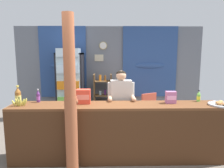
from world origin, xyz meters
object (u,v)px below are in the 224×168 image
Objects in this scene: bottle_shelf_rack at (103,97)px; pastry_tray at (221,104)px; banana_bunch at (20,102)px; plastic_lawn_chair at (145,107)px; shopkeeper at (121,100)px; soda_bottle_grape_soda at (38,97)px; snack_box_crackers at (83,96)px; soda_bottle_lime_soda at (199,97)px; timber_post at (70,100)px; soda_bottle_iced_tea at (18,96)px; stall_counter at (117,128)px; drink_fridge at (70,83)px; snack_box_wafer at (171,97)px.

bottle_shelf_rack reaches higher than pastry_tray.
bottle_shelf_rack is at bearing 58.52° from banana_bunch.
bottle_shelf_rack is 1.18m from plastic_lawn_chair.
banana_bunch is at bearing -162.96° from shopkeeper.
snack_box_crackers is at bearing -8.45° from soda_bottle_grape_soda.
plastic_lawn_chair is 4.19× the size of soda_bottle_lime_soda.
timber_post is at bearing -21.54° from banana_bunch.
soda_bottle_lime_soda reaches higher than pastry_tray.
soda_bottle_lime_soda is 2.03m from snack_box_crackers.
banana_bunch is (-3.30, 0.03, 0.04)m from pastry_tray.
soda_bottle_iced_tea is 1.18× the size of banana_bunch.
snack_box_crackers is 1.03m from banana_bunch.
stall_counter is 1.64m from banana_bunch.
drink_fridge is at bearing 145.02° from pastry_tray.
soda_bottle_grape_soda is at bearing 50.14° from banana_bunch.
drink_fridge is 1.83m from soda_bottle_iced_tea.
bottle_shelf_rack is (-0.29, 2.17, 0.06)m from stall_counter.
bottle_shelf_rack is at bearing 53.73° from soda_bottle_iced_tea.
timber_post is at bearing -163.37° from snack_box_wafer.
shopkeeper is (0.80, 0.87, -0.20)m from timber_post.
soda_bottle_grape_soda reaches higher than snack_box_wafer.
plastic_lawn_chair is 1.96m from pastry_tray.
soda_bottle_iced_tea is 0.33m from soda_bottle_grape_soda.
soda_bottle_lime_soda is 1.00× the size of snack_box_wafer.
bottle_shelf_rack is at bearing 81.94° from snack_box_crackers.
snack_box_crackers is (1.13, -0.06, -0.01)m from soda_bottle_iced_tea.
drink_fridge reaches higher than bottle_shelf_rack.
timber_post is 1.24× the size of drink_fridge.
snack_box_crackers is at bearing -3.22° from soda_bottle_iced_tea.
shopkeeper is (0.38, -1.61, 0.28)m from bottle_shelf_rack.
pastry_tray is at bearing 7.49° from timber_post.
shopkeeper reaches higher than stall_counter.
soda_bottle_iced_tea is 1.25× the size of snack_box_crackers.
timber_post is at bearing -156.62° from stall_counter.
pastry_tray is at bearing -34.98° from drink_fridge.
soda_bottle_iced_tea is at bearing 176.78° from snack_box_crackers.
pastry_tray is (0.26, -0.29, -0.07)m from soda_bottle_lime_soda.
stall_counter is at bearing -12.61° from soda_bottle_grape_soda.
snack_box_wafer reaches higher than stall_counter.
snack_box_wafer is 2.52m from banana_bunch.
banana_bunch is at bearing -145.56° from plastic_lawn_chair.
pastry_tray is at bearing -11.98° from snack_box_wafer.
timber_post is 2.24m from soda_bottle_lime_soda.
soda_bottle_iced_tea reaches higher than snack_box_crackers.
drink_fridge is at bearing 71.18° from soda_bottle_iced_tea.
soda_bottle_grape_soda is (-1.08, -1.86, 0.41)m from bottle_shelf_rack.
drink_fridge reaches higher than plastic_lawn_chair.
soda_bottle_lime_soda reaches higher than plastic_lawn_chair.
soda_bottle_grape_soda is (-2.14, -1.36, 0.57)m from plastic_lawn_chair.
timber_post is 10.19× the size of soda_bottle_grape_soda.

